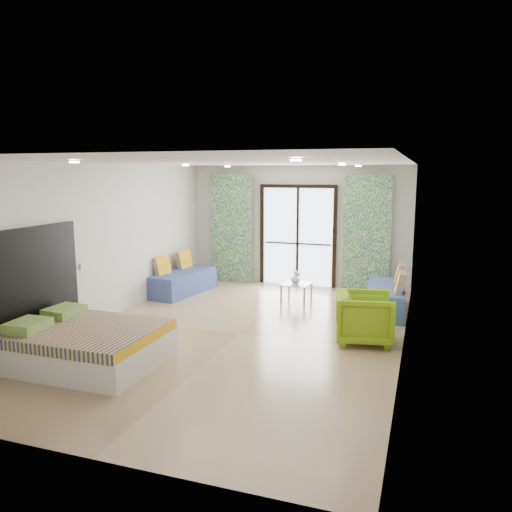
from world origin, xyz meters
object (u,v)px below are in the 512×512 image
(daybed_right, at_px, (387,298))
(armchair, at_px, (365,315))
(coffee_table, at_px, (297,285))
(daybed_left, at_px, (182,281))
(bed, at_px, (87,345))

(daybed_right, distance_m, armchair, 1.85)
(daybed_right, distance_m, coffee_table, 1.78)
(armchair, bearing_deg, daybed_left, 53.94)
(bed, height_order, armchair, armchair)
(daybed_left, distance_m, daybed_right, 4.23)
(bed, height_order, coffee_table, bed)
(bed, xyz_separation_m, armchair, (3.40, 2.09, 0.15))
(daybed_left, bearing_deg, coffee_table, 11.13)
(bed, relative_size, daybed_right, 1.06)
(bed, bearing_deg, coffee_table, 66.15)
(bed, relative_size, armchair, 2.21)
(daybed_left, bearing_deg, bed, -72.93)
(daybed_right, bearing_deg, bed, -136.48)
(coffee_table, bearing_deg, bed, -113.85)
(bed, distance_m, daybed_right, 5.32)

